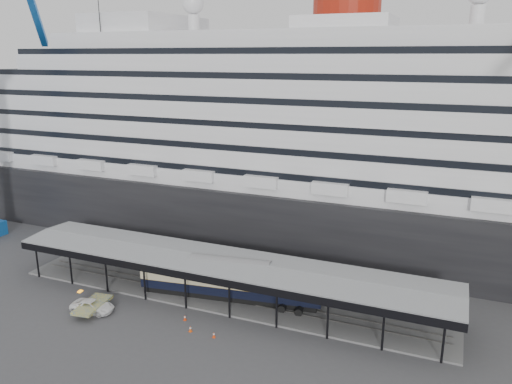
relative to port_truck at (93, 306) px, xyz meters
The scene contains 8 objects.
ground 13.31m from the port_truck, 17.66° to the left, with size 200.00×200.00×0.00m, color #3E3E41.
cruise_ship 42.09m from the port_truck, 70.56° to the left, with size 130.00×30.00×43.90m.
platform_canopy 15.65m from the port_truck, 35.49° to the left, with size 56.00×9.18×5.30m.
port_truck is the anchor object (origin of this frame).
pullman_carriage 16.57m from the port_truck, 33.32° to the left, with size 23.02×5.97×22.42m.
traffic_cone_left 12.90m from the port_truck, ahead, with size 0.46×0.46×0.71m.
traffic_cone_mid 11.35m from the port_truck, 12.37° to the left, with size 0.41×0.41×0.67m.
traffic_cone_right 15.81m from the port_truck, ahead, with size 0.37×0.37×0.66m.
Camera 1 is at (25.47, -45.83, 29.31)m, focal length 35.00 mm.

